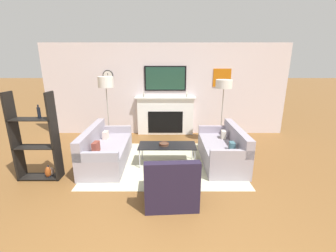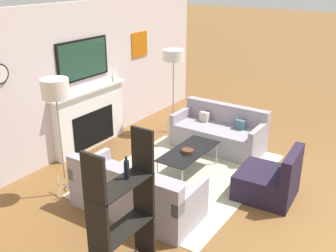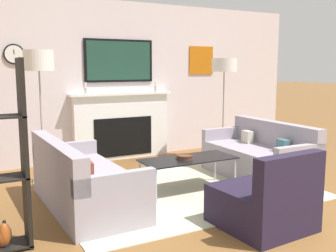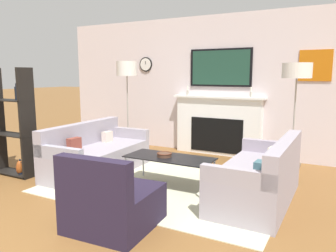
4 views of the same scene
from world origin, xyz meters
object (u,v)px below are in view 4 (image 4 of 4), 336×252
object	(u,v)px
couch_left	(96,155)
coffee_table	(169,159)
armchair	(112,204)
shelf_unit	(13,130)
couch_right	(260,179)
decorative_bowl	(164,154)
floor_lamp_right	(297,73)
floor_lamp_left	(127,70)

from	to	relation	value
couch_left	coffee_table	xyz separation A→B (m)	(1.36, -0.06, 0.13)
armchair	shelf_unit	distance (m)	2.62
couch_left	couch_right	xyz separation A→B (m)	(2.60, 0.00, 0.01)
couch_left	decorative_bowl	world-z (taller)	couch_left
couch_left	decorative_bowl	size ratio (longest dim) A/B	8.71
shelf_unit	couch_right	bearing A→B (deg)	10.77
couch_left	floor_lamp_right	xyz separation A→B (m)	(2.81, 1.19, 1.32)
decorative_bowl	shelf_unit	bearing A→B (deg)	-165.25
couch_right	floor_lamp_right	distance (m)	1.78
coffee_table	floor_lamp_right	xyz separation A→B (m)	(1.45, 1.24, 1.19)
couch_right	floor_lamp_left	xyz separation A→B (m)	(-2.81, 1.18, 1.36)
coffee_table	shelf_unit	bearing A→B (deg)	-165.22
decorative_bowl	floor_lamp_left	xyz separation A→B (m)	(-1.50, 1.26, 1.18)
couch_right	floor_lamp_left	world-z (taller)	floor_lamp_left
couch_left	couch_right	bearing A→B (deg)	0.04
couch_left	couch_right	distance (m)	2.60
couch_right	shelf_unit	bearing A→B (deg)	-169.23
coffee_table	floor_lamp_left	distance (m)	2.36
couch_left	armchair	distance (m)	2.01
armchair	shelf_unit	world-z (taller)	shelf_unit
floor_lamp_right	decorative_bowl	bearing A→B (deg)	-140.24
armchair	decorative_bowl	bearing A→B (deg)	95.50
couch_left	decorative_bowl	bearing A→B (deg)	-3.31
couch_left	floor_lamp_left	xyz separation A→B (m)	(-0.21, 1.19, 1.37)
floor_lamp_left	coffee_table	bearing A→B (deg)	-38.32
floor_lamp_left	floor_lamp_right	size ratio (longest dim) A/B	1.04
decorative_bowl	floor_lamp_left	bearing A→B (deg)	139.97
floor_lamp_right	couch_left	bearing A→B (deg)	-157.10
coffee_table	floor_lamp_right	bearing A→B (deg)	40.64
coffee_table	armchair	bearing A→B (deg)	-87.47
decorative_bowl	floor_lamp_right	distance (m)	2.27
armchair	floor_lamp_left	distance (m)	3.38
couch_right	shelf_unit	xyz separation A→B (m)	(-3.65, -0.69, 0.42)
decorative_bowl	floor_lamp_left	size ratio (longest dim) A/B	0.12
decorative_bowl	shelf_unit	world-z (taller)	shelf_unit
couch_left	floor_lamp_left	world-z (taller)	floor_lamp_left
coffee_table	decorative_bowl	bearing A→B (deg)	-164.18
couch_left	shelf_unit	world-z (taller)	shelf_unit
armchair	shelf_unit	size ratio (longest dim) A/B	0.53
coffee_table	floor_lamp_right	distance (m)	2.25
couch_left	couch_right	size ratio (longest dim) A/B	1.08
couch_right	floor_lamp_left	distance (m)	3.33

